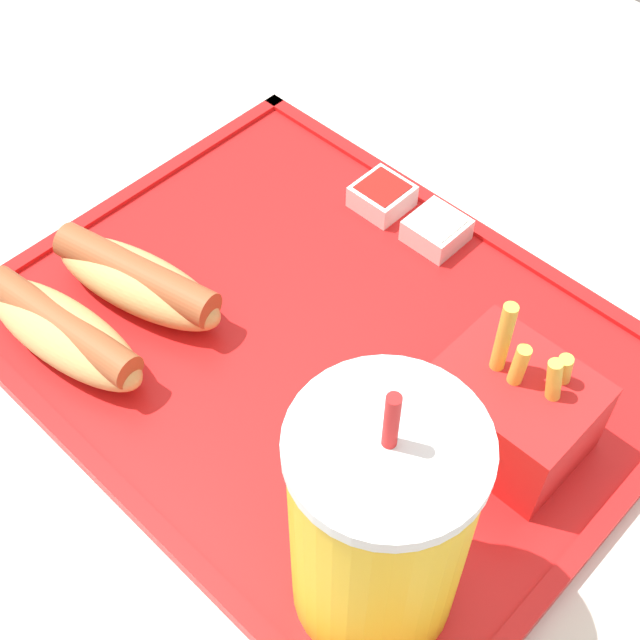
# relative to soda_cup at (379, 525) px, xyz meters

# --- Properties ---
(ground_plane) EXTENTS (8.00, 8.00, 0.00)m
(ground_plane) POSITION_rel_soda_cup_xyz_m (0.17, -0.14, -0.80)
(ground_plane) COLOR #4C4742
(dining_table) EXTENTS (1.20, 1.03, 0.71)m
(dining_table) POSITION_rel_soda_cup_xyz_m (0.17, -0.14, -0.44)
(dining_table) COLOR beige
(dining_table) RESTS_ON ground_plane
(food_tray) EXTENTS (0.45, 0.34, 0.01)m
(food_tray) POSITION_rel_soda_cup_xyz_m (0.14, -0.10, -0.09)
(food_tray) COLOR red
(food_tray) RESTS_ON dining_table
(soda_cup) EXTENTS (0.10, 0.10, 0.20)m
(soda_cup) POSITION_rel_soda_cup_xyz_m (0.00, 0.00, 0.00)
(soda_cup) COLOR gold
(soda_cup) RESTS_ON food_tray
(hot_dog_far) EXTENTS (0.15, 0.06, 0.04)m
(hot_dog_far) POSITION_rel_soda_cup_xyz_m (0.27, 0.02, -0.06)
(hot_dog_far) COLOR tan
(hot_dog_far) RESTS_ON food_tray
(hot_dog_near) EXTENTS (0.15, 0.08, 0.04)m
(hot_dog_near) POSITION_rel_soda_cup_xyz_m (0.27, -0.05, -0.06)
(hot_dog_near) COLOR tan
(hot_dog_near) RESTS_ON food_tray
(fries_carton) EXTENTS (0.09, 0.08, 0.12)m
(fries_carton) POSITION_rel_soda_cup_xyz_m (0.01, -0.13, -0.05)
(fries_carton) COLOR red
(fries_carton) RESTS_ON food_tray
(sauce_cup_mayo) EXTENTS (0.04, 0.04, 0.02)m
(sauce_cup_mayo) POSITION_rel_soda_cup_xyz_m (0.15, -0.24, -0.07)
(sauce_cup_mayo) COLOR silver
(sauce_cup_mayo) RESTS_ON food_tray
(sauce_cup_ketchup) EXTENTS (0.04, 0.04, 0.02)m
(sauce_cup_ketchup) POSITION_rel_soda_cup_xyz_m (0.21, -0.24, -0.07)
(sauce_cup_ketchup) COLOR silver
(sauce_cup_ketchup) RESTS_ON food_tray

